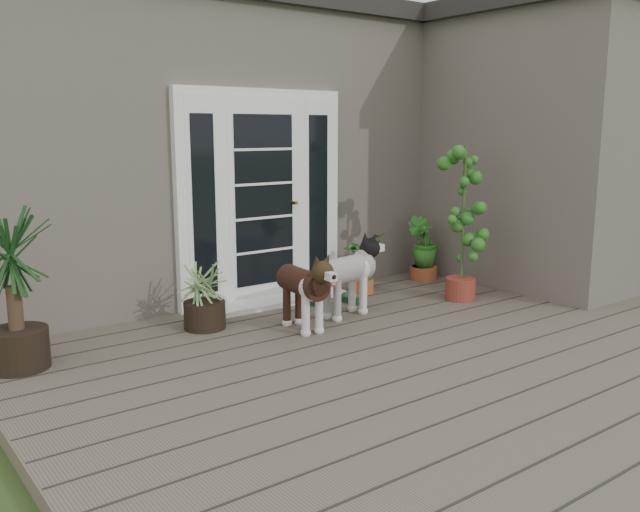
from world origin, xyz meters
TOP-DOWN VIEW (x-y plane):
  - deck at (0.00, 0.40)m, footprint 6.20×4.60m
  - house_main at (0.00, 4.65)m, footprint 7.40×4.00m
  - roof_main at (0.00, 4.65)m, footprint 7.60×4.20m
  - house_wing at (2.90, 1.50)m, footprint 1.60×2.40m
  - roof_wing at (2.90, 1.50)m, footprint 1.80×2.60m
  - door_unit at (-0.20, 2.60)m, footprint 1.90×0.14m
  - door_step at (-0.20, 2.40)m, footprint 1.60×0.40m
  - brindle_dog at (-0.50, 1.48)m, footprint 0.40×0.78m
  - white_dog at (0.08, 1.59)m, footprint 0.83×0.46m
  - spider_plant at (-1.17, 2.04)m, footprint 0.64×0.64m
  - yucca at (-2.75, 1.95)m, footprint 0.88×0.88m
  - herb_a at (0.81, 2.19)m, footprint 0.56×0.56m
  - herb_b at (1.80, 2.27)m, footprint 0.50×0.50m
  - herb_c at (1.82, 2.25)m, footprint 0.49×0.49m
  - sapling at (1.43, 1.35)m, footprint 0.55×0.55m
  - clog_left at (0.44, 1.92)m, footprint 0.15×0.29m
  - clog_right at (0.11, 2.18)m, footprint 0.26×0.31m

SIDE VIEW (x-z plane):
  - deck at x=0.00m, z-range 0.00..0.12m
  - door_step at x=-0.20m, z-range 0.12..0.17m
  - clog_right at x=0.11m, z-range 0.12..0.20m
  - clog_left at x=0.44m, z-range 0.12..0.21m
  - herb_b at x=1.80m, z-range 0.12..0.66m
  - herb_c at x=1.82m, z-range 0.12..0.66m
  - herb_a at x=0.81m, z-range 0.12..0.70m
  - brindle_dog at x=-0.50m, z-range 0.12..0.75m
  - spider_plant at x=-1.17m, z-range 0.12..0.78m
  - white_dog at x=0.08m, z-range 0.12..0.78m
  - yucca at x=-2.75m, z-range 0.12..1.32m
  - sapling at x=1.43m, z-range 0.12..1.77m
  - door_unit at x=-0.20m, z-range 0.12..2.27m
  - house_main at x=0.00m, z-range 0.00..3.10m
  - house_wing at x=2.90m, z-range 0.00..3.10m
  - roof_main at x=0.00m, z-range 3.10..3.30m
  - roof_wing at x=2.90m, z-range 3.10..3.30m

